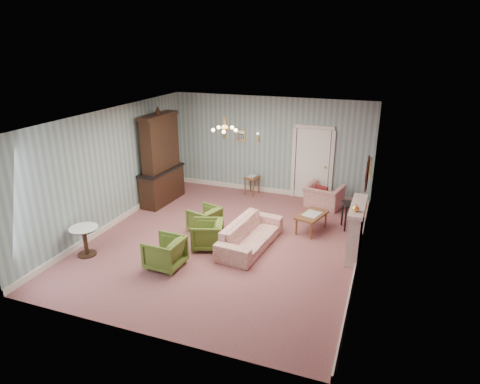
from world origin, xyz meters
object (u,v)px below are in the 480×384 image
at_px(olive_chair_a, 165,251).
at_px(olive_chair_b, 207,233).
at_px(wingback_chair, 324,193).
at_px(coffee_table, 311,223).
at_px(pedestal_table, 85,241).
at_px(dresser, 160,157).
at_px(side_table_black, 351,216).
at_px(olive_chair_c, 204,218).
at_px(sofa_chintz, 251,230).
at_px(fireplace, 356,229).

distance_m(olive_chair_a, olive_chair_b, 1.18).
xyz_separation_m(wingback_chair, coffee_table, (-0.02, -1.67, -0.20)).
bearing_deg(pedestal_table, dresser, 90.87).
bearing_deg(dresser, side_table_black, 2.89).
distance_m(wingback_chair, dresser, 4.67).
xyz_separation_m(olive_chair_c, wingback_chair, (2.48, 2.53, 0.09)).
distance_m(side_table_black, pedestal_table, 6.23).
relative_size(sofa_chintz, coffee_table, 2.29).
xyz_separation_m(olive_chair_b, sofa_chintz, (0.90, 0.38, 0.06)).
relative_size(sofa_chintz, dresser, 0.77).
distance_m(wingback_chair, fireplace, 2.69).
bearing_deg(pedestal_table, olive_chair_c, 46.65).
bearing_deg(side_table_black, wingback_chair, 126.47).
bearing_deg(wingback_chair, fireplace, 126.53).
xyz_separation_m(olive_chair_b, fireplace, (3.13, 0.85, 0.23)).
distance_m(dresser, coffee_table, 4.58).
bearing_deg(pedestal_table, sofa_chintz, 26.53).
distance_m(dresser, pedestal_table, 3.52).
bearing_deg(olive_chair_c, fireplace, 108.54).
bearing_deg(olive_chair_b, coffee_table, 110.46).
relative_size(dresser, fireplace, 1.92).
distance_m(olive_chair_c, fireplace, 3.57).
bearing_deg(fireplace, olive_chair_c, -178.94).
xyz_separation_m(olive_chair_b, dresser, (-2.38, 2.15, 1.00)).
bearing_deg(olive_chair_b, olive_chair_a, -41.40).
bearing_deg(coffee_table, olive_chair_a, -132.43).
distance_m(coffee_table, side_table_black, 1.02).
xyz_separation_m(olive_chair_b, side_table_black, (2.92, 2.13, -0.01)).
distance_m(sofa_chintz, fireplace, 2.29).
relative_size(wingback_chair, side_table_black, 1.46).
height_order(olive_chair_b, coffee_table, olive_chair_b).
height_order(wingback_chair, pedestal_table, wingback_chair).
bearing_deg(sofa_chintz, pedestal_table, 122.26).
xyz_separation_m(fireplace, coffee_table, (-1.10, 0.79, -0.35)).
xyz_separation_m(olive_chair_c, coffee_table, (2.46, 0.86, -0.11)).
xyz_separation_m(sofa_chintz, coffee_table, (1.13, 1.26, -0.17)).
distance_m(olive_chair_c, pedestal_table, 2.77).
relative_size(olive_chair_a, wingback_chair, 0.74).
height_order(sofa_chintz, fireplace, fireplace).
bearing_deg(sofa_chintz, side_table_black, -43.44).
height_order(wingback_chair, dresser, dresser).
bearing_deg(dresser, pedestal_table, -86.06).
xyz_separation_m(olive_chair_a, pedestal_table, (-1.87, -0.15, -0.03)).
distance_m(wingback_chair, coffee_table, 1.68).
bearing_deg(pedestal_table, olive_chair_a, 4.48).
xyz_separation_m(olive_chair_a, olive_chair_b, (0.46, 1.08, -0.01)).
xyz_separation_m(olive_chair_b, coffee_table, (2.03, 1.64, -0.12)).
bearing_deg(coffee_table, pedestal_table, -146.65).
relative_size(olive_chair_b, coffee_table, 0.77).
relative_size(olive_chair_a, fireplace, 0.51).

